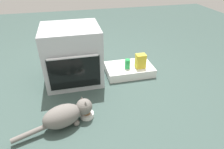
% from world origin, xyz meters
% --- Properties ---
extents(ground, '(8.00, 8.00, 0.00)m').
position_xyz_m(ground, '(0.00, 0.00, 0.00)').
color(ground, '#384C47').
extents(oven, '(0.64, 0.60, 0.67)m').
position_xyz_m(oven, '(-0.06, 0.46, 0.33)').
color(oven, '#B7BABF').
rests_on(oven, ground).
extents(pantry_cabinet, '(0.60, 0.38, 0.11)m').
position_xyz_m(pantry_cabinet, '(0.64, 0.45, 0.05)').
color(pantry_cabinet, white).
rests_on(pantry_cabinet, ground).
extents(food_bowl, '(0.14, 0.14, 0.07)m').
position_xyz_m(food_bowl, '(0.01, -0.23, 0.03)').
color(food_bowl, white).
rests_on(food_bowl, ground).
extents(cat, '(0.70, 0.30, 0.22)m').
position_xyz_m(cat, '(-0.18, -0.29, 0.12)').
color(cat, slate).
rests_on(cat, ground).
extents(soda_can, '(0.07, 0.07, 0.12)m').
position_xyz_m(soda_can, '(0.60, 0.40, 0.17)').
color(soda_can, green).
rests_on(soda_can, pantry_cabinet).
extents(snack_bag, '(0.12, 0.09, 0.18)m').
position_xyz_m(snack_bag, '(0.76, 0.38, 0.20)').
color(snack_bag, yellow).
rests_on(snack_bag, pantry_cabinet).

